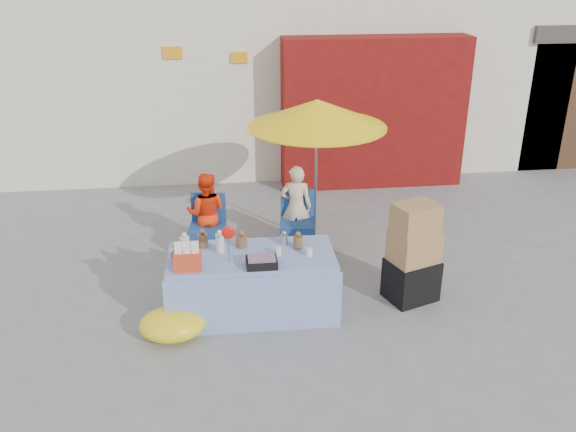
{
  "coord_description": "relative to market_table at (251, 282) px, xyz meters",
  "views": [
    {
      "loc": [
        -0.52,
        -6.02,
        3.92
      ],
      "look_at": [
        0.27,
        0.6,
        1.0
      ],
      "focal_mm": 38.0,
      "sensor_mm": 36.0,
      "label": 1
    }
  ],
  "objects": [
    {
      "name": "chair_right",
      "position": [
        0.74,
        1.5,
        -0.13
      ],
      "size": [
        0.54,
        0.54,
        0.85
      ],
      "rotation": [
        0.0,
        0.0,
        -0.15
      ],
      "color": "navy",
      "rests_on": "ground"
    },
    {
      "name": "box_stack",
      "position": [
        1.93,
        0.06,
        0.19
      ],
      "size": [
        0.69,
        0.63,
        1.25
      ],
      "rotation": [
        0.0,
        0.0,
        0.35
      ],
      "color": "black",
      "rests_on": "ground"
    },
    {
      "name": "chair_left",
      "position": [
        -0.51,
        1.5,
        -0.13
      ],
      "size": [
        0.54,
        0.54,
        0.85
      ],
      "rotation": [
        0.0,
        0.0,
        -0.15
      ],
      "color": "navy",
      "rests_on": "ground"
    },
    {
      "name": "vendor_beige",
      "position": [
        0.74,
        1.64,
        0.23
      ],
      "size": [
        0.48,
        0.35,
        1.22
      ],
      "primitive_type": "imported",
      "rotation": [
        0.0,
        0.0,
        2.99
      ],
      "color": "beige",
      "rests_on": "ground"
    },
    {
      "name": "vendor_orange",
      "position": [
        -0.51,
        1.64,
        0.2
      ],
      "size": [
        0.62,
        0.52,
        1.16
      ],
      "primitive_type": "imported",
      "rotation": [
        0.0,
        0.0,
        2.99
      ],
      "color": "#FF350D",
      "rests_on": "ground"
    },
    {
      "name": "market_table",
      "position": [
        0.0,
        0.0,
        0.0
      ],
      "size": [
        1.96,
        0.93,
        1.18
      ],
      "rotation": [
        0.0,
        0.0,
        -0.01
      ],
      "color": "#869DD6",
      "rests_on": "ground"
    },
    {
      "name": "umbrella",
      "position": [
        1.04,
        1.79,
        1.51
      ],
      "size": [
        1.9,
        1.9,
        2.09
      ],
      "color": "gray",
      "rests_on": "ground"
    },
    {
      "name": "ground",
      "position": [
        0.22,
        -0.15,
        -0.38
      ],
      "size": [
        80.0,
        80.0,
        0.0
      ],
      "primitive_type": "plane",
      "color": "slate",
      "rests_on": "ground"
    },
    {
      "name": "tarp_bundle",
      "position": [
        -0.9,
        -0.43,
        -0.22
      ],
      "size": [
        0.78,
        0.65,
        0.33
      ],
      "primitive_type": "ellipsoid",
      "rotation": [
        0.0,
        0.0,
        0.1
      ],
      "color": "yellow",
      "rests_on": "ground"
    }
  ]
}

